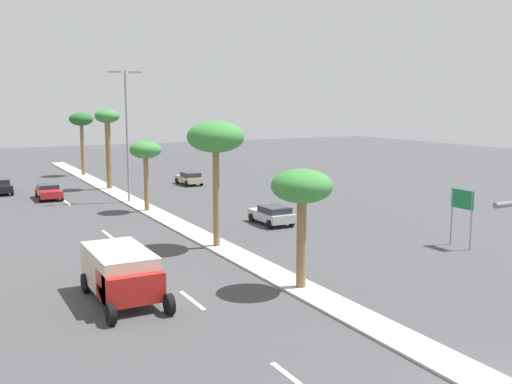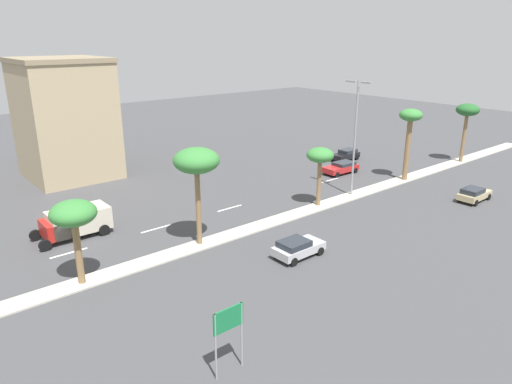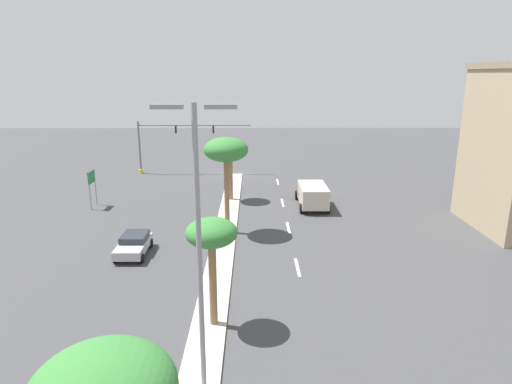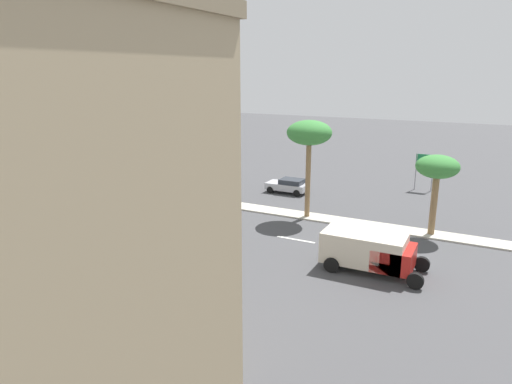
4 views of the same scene
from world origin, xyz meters
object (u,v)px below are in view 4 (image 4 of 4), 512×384
object	(u,v)px
street_lamp_near	(123,122)
box_truck	(371,250)
palm_tree_center	(62,118)
palm_tree_near	(437,169)
sedan_silver_right	(288,185)
palm_tree_outboard	(167,145)
directional_road_sign	(425,164)
palm_tree_rear	(309,135)
sedan_red_front	(37,191)
sedan_tan_mid	(129,161)
commercial_building	(14,246)

from	to	relation	value
street_lamp_near	box_truck	size ratio (longest dim) A/B	1.92
palm_tree_center	box_truck	xyz separation A→B (m)	(-8.16, -34.13, -5.33)
palm_tree_near	palm_tree_center	xyz separation A→B (m)	(0.20, 36.54, 1.77)
palm_tree_center	sedan_silver_right	xyz separation A→B (m)	(6.02, -22.84, -5.84)
palm_tree_near	palm_tree_center	distance (m)	36.58
palm_tree_outboard	palm_tree_center	world-z (taller)	palm_tree_center
directional_road_sign	palm_tree_rear	xyz separation A→B (m)	(-13.25, 7.01, 4.03)
sedan_red_front	box_truck	world-z (taller)	box_truck
box_truck	sedan_tan_mid	bearing A→B (deg)	63.61
palm_tree_rear	street_lamp_near	distance (m)	18.50
sedan_silver_right	sedan_red_front	xyz separation A→B (m)	(-12.47, 19.57, -0.02)
palm_tree_outboard	sedan_red_front	distance (m)	12.69
palm_tree_rear	palm_tree_center	world-z (taller)	palm_tree_center
street_lamp_near	box_truck	world-z (taller)	street_lamp_near
directional_road_sign	box_truck	distance (m)	21.07
sedan_red_front	sedan_tan_mid	bearing A→B (deg)	9.33
sedan_tan_mid	commercial_building	bearing A→B (deg)	-141.42
box_truck	palm_tree_rear	bearing A→B (deg)	41.71
directional_road_sign	palm_tree_center	world-z (taller)	palm_tree_center
box_truck	street_lamp_near	bearing A→B (deg)	73.23
palm_tree_rear	box_truck	size ratio (longest dim) A/B	1.28
sedan_red_front	sedan_tan_mid	world-z (taller)	sedan_tan_mid
box_truck	sedan_red_front	bearing A→B (deg)	86.82
street_lamp_near	sedan_red_front	bearing A→B (deg)	137.62
sedan_tan_mid	street_lamp_near	bearing A→B (deg)	-138.41
commercial_building	palm_tree_center	world-z (taller)	commercial_building
palm_tree_near	palm_tree_outboard	xyz separation A→B (m)	(-0.26, 22.87, 0.02)
palm_tree_outboard	box_truck	world-z (taller)	palm_tree_outboard
directional_road_sign	commercial_building	distance (m)	39.38
palm_tree_center	sedan_tan_mid	world-z (taller)	palm_tree_center
palm_tree_outboard	street_lamp_near	world-z (taller)	street_lamp_near
palm_tree_near	street_lamp_near	size ratio (longest dim) A/B	0.50
palm_tree_rear	sedan_red_front	bearing A→B (deg)	104.22
palm_tree_near	palm_tree_rear	size ratio (longest dim) A/B	0.74
palm_tree_near	street_lamp_near	world-z (taller)	street_lamp_near
palm_tree_center	palm_tree_outboard	bearing A→B (deg)	-91.93
sedan_silver_right	sedan_red_front	size ratio (longest dim) A/B	0.87
sedan_tan_mid	box_truck	bearing A→B (deg)	-116.39
palm_tree_center	directional_road_sign	bearing A→B (deg)	-69.39
palm_tree_rear	box_truck	world-z (taller)	palm_tree_rear
directional_road_sign	palm_tree_center	distance (m)	36.76
palm_tree_rear	palm_tree_outboard	bearing A→B (deg)	90.33
palm_tree_center	commercial_building	bearing A→B (deg)	-132.57
street_lamp_near	sedan_silver_right	xyz separation A→B (m)	(6.52, -14.14, -5.93)
commercial_building	sedan_red_front	size ratio (longest dim) A/B	2.95
palm_tree_outboard	sedan_red_front	bearing A→B (deg)	119.93
street_lamp_near	sedan_silver_right	distance (m)	16.66
sedan_red_front	palm_tree_rear	bearing A→B (deg)	-75.78
commercial_building	sedan_silver_right	size ratio (longest dim) A/B	3.40
sedan_red_front	palm_tree_outboard	bearing A→B (deg)	-60.07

